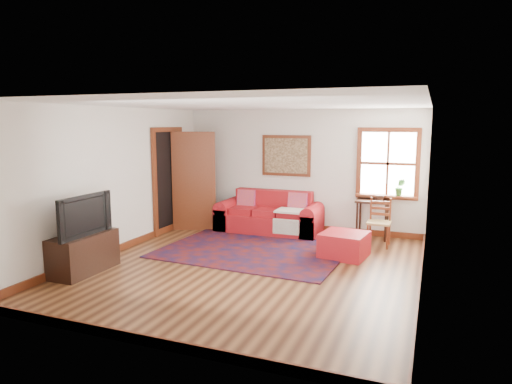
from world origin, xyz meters
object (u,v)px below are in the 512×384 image
at_px(side_table, 373,206).
at_px(media_cabinet, 84,253).
at_px(red_leather_sofa, 270,218).
at_px(ladder_back_chair, 379,220).
at_px(red_ottoman, 344,245).

distance_m(side_table, media_cabinet, 5.26).
distance_m(red_leather_sofa, ladder_back_chair, 2.25).
xyz_separation_m(red_leather_sofa, media_cabinet, (-1.73, -3.46, 0.02)).
bearing_deg(ladder_back_chair, media_cabinet, -141.35).
xyz_separation_m(red_leather_sofa, side_table, (2.04, 0.19, 0.36)).
relative_size(red_leather_sofa, red_ottoman, 2.96).
bearing_deg(red_ottoman, ladder_back_chair, 71.23).
xyz_separation_m(side_table, media_cabinet, (-3.77, -3.65, -0.34)).
distance_m(side_table, ladder_back_chair, 0.55).
bearing_deg(media_cabinet, red_leather_sofa, 63.48).
bearing_deg(side_table, red_ottoman, -100.93).
height_order(red_leather_sofa, red_ottoman, red_leather_sofa).
distance_m(red_leather_sofa, red_ottoman, 2.16).
height_order(side_table, media_cabinet, side_table).
bearing_deg(red_leather_sofa, media_cabinet, -116.52).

